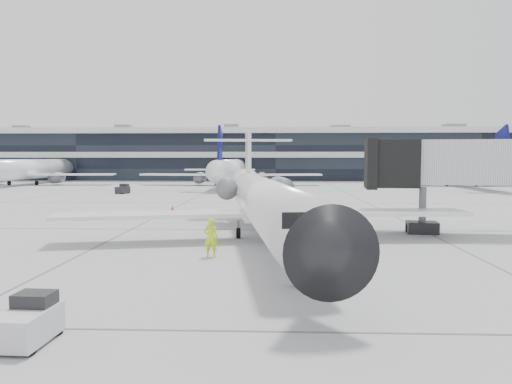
{
  "coord_description": "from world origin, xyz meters",
  "views": [
    {
      "loc": [
        -0.07,
        -33.92,
        4.98
      ],
      "look_at": [
        -1.39,
        0.1,
        2.6
      ],
      "focal_mm": 35.0,
      "sensor_mm": 36.0,
      "label": 1
    }
  ],
  "objects": [
    {
      "name": "ground",
      "position": [
        0.0,
        0.0,
        0.0
      ],
      "size": [
        220.0,
        220.0,
        0.0
      ],
      "primitive_type": "plane",
      "color": "#949496",
      "rests_on": "ground"
    },
    {
      "name": "terminal",
      "position": [
        0.0,
        82.0,
        5.0
      ],
      "size": [
        170.0,
        22.0,
        10.0
      ],
      "primitive_type": "cube",
      "color": "black",
      "rests_on": "ground"
    },
    {
      "name": "bg_jet_left",
      "position": [
        -45.0,
        55.0,
        0.0
      ],
      "size": [
        32.0,
        40.0,
        9.6
      ],
      "primitive_type": null,
      "color": "white",
      "rests_on": "ground"
    },
    {
      "name": "bg_jet_center",
      "position": [
        -8.0,
        55.0,
        0.0
      ],
      "size": [
        32.0,
        40.0,
        9.6
      ],
      "primitive_type": null,
      "color": "white",
      "rests_on": "ground"
    },
    {
      "name": "bg_jet_right",
      "position": [
        32.0,
        55.0,
        0.0
      ],
      "size": [
        32.0,
        40.0,
        9.6
      ],
      "primitive_type": null,
      "color": "white",
      "rests_on": "ground"
    },
    {
      "name": "regional_jet",
      "position": [
        -0.66,
        -4.53,
        2.41
      ],
      "size": [
        24.48,
        30.55,
        7.06
      ],
      "rotation": [
        0.0,
        0.0,
        0.14
      ],
      "color": "white",
      "rests_on": "ground"
    },
    {
      "name": "ramp_worker",
      "position": [
        -3.28,
        -9.38,
        0.98
      ],
      "size": [
        0.72,
        0.48,
        1.95
      ],
      "primitive_type": "imported",
      "rotation": [
        0.0,
        0.0,
        3.13
      ],
      "color": "#CCFF1A",
      "rests_on": "ground"
    },
    {
      "name": "baggage_tug",
      "position": [
        -6.69,
        -21.1,
        0.57
      ],
      "size": [
        1.27,
        2.05,
        1.27
      ],
      "rotation": [
        0.0,
        0.0,
        -0.04
      ],
      "color": "silver",
      "rests_on": "ground"
    },
    {
      "name": "traffic_cone",
      "position": [
        -9.56,
        11.5,
        0.27
      ],
      "size": [
        0.45,
        0.45,
        0.56
      ],
      "rotation": [
        0.0,
        0.0,
        0.19
      ],
      "color": "#FF390D",
      "rests_on": "ground"
    },
    {
      "name": "far_tug",
      "position": [
        -20.93,
        33.42,
        0.6
      ],
      "size": [
        1.65,
        2.31,
        1.33
      ],
      "rotation": [
        0.0,
        0.0,
        -0.21
      ],
      "color": "black",
      "rests_on": "ground"
    }
  ]
}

